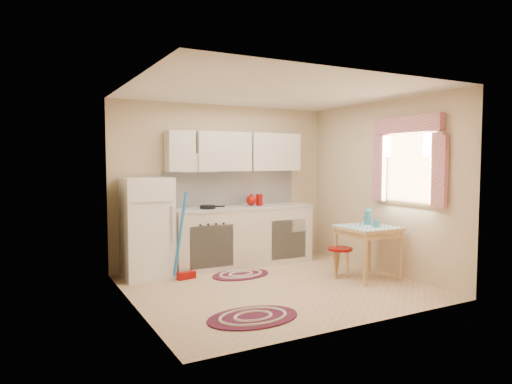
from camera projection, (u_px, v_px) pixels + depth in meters
room_shell at (276, 163)px, 6.09m from camera, size 3.64×3.60×2.52m
fridge at (147, 228)px, 6.34m from camera, size 0.65×0.60×1.40m
broom at (186, 236)px, 6.25m from camera, size 0.30×0.17×1.20m
base_cabinets at (242, 237)px, 7.11m from camera, size 2.25×0.60×0.88m
countertop at (242, 208)px, 7.08m from camera, size 2.27×0.62×0.04m
frying_pan at (208, 207)px, 6.75m from camera, size 0.28×0.28×0.05m
red_kettle at (251, 200)px, 7.15m from camera, size 0.19×0.17×0.18m
red_canister at (260, 201)px, 7.22m from camera, size 0.13×0.13×0.16m
table at (367, 252)px, 6.32m from camera, size 0.72×0.72×0.72m
stool at (340, 263)px, 6.37m from camera, size 0.45×0.45×0.42m
coffee_pot at (368, 216)px, 6.44m from camera, size 0.16×0.14×0.27m
mug at (376, 224)px, 6.23m from camera, size 0.11×0.11×0.10m
rug_center at (241, 275)px, 6.50m from camera, size 0.91×0.65×0.02m
rug_left at (253, 317)px, 4.73m from camera, size 1.01×0.68×0.02m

